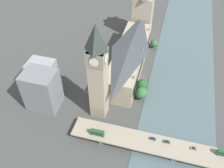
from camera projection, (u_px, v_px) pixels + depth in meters
ground_plane at (143, 78)px, 228.82m from camera, size 600.00×600.00×0.00m
river_water at (181, 84)px, 222.14m from camera, size 57.01×360.00×0.30m
parliament_hall at (130, 57)px, 227.37m from camera, size 24.68×94.68×28.49m
clock_tower at (98, 72)px, 170.25m from camera, size 12.83×12.83×79.79m
victoria_tower at (143, 13)px, 260.78m from camera, size 19.72×19.72×58.06m
road_bridge at (175, 149)px, 169.61m from camera, size 146.01×16.17×6.12m
double_decker_bus_mid at (97, 132)px, 175.08m from camera, size 10.27×2.61×4.67m
car_northbound_mid at (193, 148)px, 168.17m from camera, size 3.95×1.81×1.34m
car_northbound_tail at (153, 139)px, 173.64m from camera, size 4.38×1.76×1.45m
car_southbound_lead at (167, 142)px, 171.77m from camera, size 4.70×1.86×1.52m
city_block_west at (43, 77)px, 206.25m from camera, size 20.91×16.83×30.79m
city_block_center at (42, 90)px, 193.86m from camera, size 24.95×20.16×33.70m
tree_embankment_near at (142, 85)px, 213.49m from camera, size 9.20×9.20×10.70m
tree_embankment_mid at (142, 93)px, 204.33m from camera, size 9.91×9.91×12.59m
tree_embankment_far at (154, 43)px, 257.72m from camera, size 7.52×7.52×9.67m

